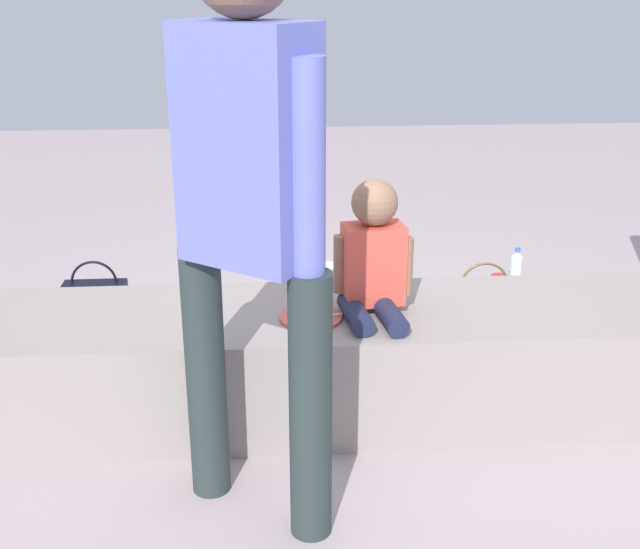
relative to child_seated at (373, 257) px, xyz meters
The scene contains 12 objects.
ground_plane 0.63m from the child_seated, 139.88° to the left, with size 12.00×12.00×0.00m, color #A59396.
concrete_ledge 0.42m from the child_seated, 139.88° to the left, with size 2.88×0.60×0.41m, color gray.
child_seated is the anchor object (origin of this frame).
adult_standing 0.78m from the child_seated, 127.79° to the right, with size 0.43×0.37×1.70m.
cake_plate 0.29m from the child_seated, behind, with size 0.22×0.22×0.07m.
gift_bag 0.69m from the child_seated, 77.73° to the left, with size 0.18×0.11×0.37m.
water_bottle_near_gift 0.92m from the child_seated, 135.57° to the left, with size 0.07×0.07×0.20m.
water_bottle_far_side 1.67m from the child_seated, 53.26° to the left, with size 0.06×0.06×0.20m.
party_cup_red 1.48m from the child_seated, 53.85° to the left, with size 0.09×0.09×0.12m, color red.
cake_box_white 1.33m from the child_seated, 94.54° to the left, with size 0.32×0.29×0.13m, color white.
handbag_black_leather 1.59m from the child_seated, 141.34° to the left, with size 0.29×0.10×0.31m.
handbag_brown_canvas 1.13m from the child_seated, 50.80° to the left, with size 0.32×0.12×0.31m.
Camera 1 is at (-0.33, -2.62, 1.54)m, focal length 44.55 mm.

